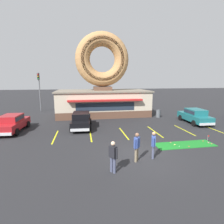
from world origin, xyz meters
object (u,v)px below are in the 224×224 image
golf_ball (179,146)px  pedestrian_blue_sweater_man (113,155)px  putting_flag_pin (208,137)px  pedestrian_leather_jacket_man (137,146)px  car_black (81,119)px  car_teal (195,115)px  car_red (12,123)px  trash_bin (158,113)px  pedestrian_hooded_kid (153,144)px  traffic_light_pole (39,87)px

golf_ball → pedestrian_blue_sweater_man: (-5.35, -2.64, 0.90)m
putting_flag_pin → pedestrian_leather_jacket_man: (-6.41, -2.07, 0.54)m
car_black → car_teal: bearing=-0.5°
car_black → car_teal: same height
car_black → car_red: bearing=-178.4°
putting_flag_pin → car_black: size_ratio=0.12×
car_red → pedestrian_leather_jacket_man: (9.58, -7.79, 0.11)m
car_teal → putting_flag_pin: bearing=-116.2°
car_red → trash_bin: (16.12, 3.60, -0.37)m
putting_flag_pin → pedestrian_hooded_kid: size_ratio=0.33×
car_black → traffic_light_pole: size_ratio=0.80×
pedestrian_blue_sweater_man → golf_ball: bearing=26.3°
trash_bin → car_teal: bearing=-52.4°
traffic_light_pole → car_red: bearing=-91.3°
golf_ball → car_teal: bearing=48.6°
putting_flag_pin → car_black: car_black is taller
golf_ball → pedestrian_blue_sweater_man: pedestrian_blue_sweater_man is taller
pedestrian_leather_jacket_man → car_red: bearing=140.9°
pedestrian_blue_sweater_man → pedestrian_leather_jacket_man: bearing=32.5°
pedestrian_leather_jacket_man → traffic_light_pole: bearing=116.8°
car_teal → pedestrian_hooded_kid: 11.14m
trash_bin → putting_flag_pin: bearing=-90.8°
putting_flag_pin → pedestrian_blue_sweater_man: 8.61m
trash_bin → pedestrian_hooded_kid: bearing=-115.8°
pedestrian_blue_sweater_man → car_teal: bearing=39.3°
car_black → trash_bin: size_ratio=4.77×
car_black → pedestrian_leather_jacket_man: 8.60m
golf_ball → car_teal: (5.51, 6.24, 0.82)m
pedestrian_hooded_kid → traffic_light_pole: bearing=119.9°
golf_ball → pedestrian_blue_sweater_man: 6.04m
car_black → pedestrian_blue_sweater_man: pedestrian_blue_sweater_man is taller
putting_flag_pin → car_red: car_red is taller
golf_ball → pedestrian_blue_sweater_man: bearing=-153.7°
pedestrian_blue_sweater_man → traffic_light_pole: bearing=111.6°
golf_ball → trash_bin: 10.17m
car_black → traffic_light_pole: 12.47m
putting_flag_pin → pedestrian_hooded_kid: bearing=-160.8°
putting_flag_pin → car_teal: (2.84, 5.79, 0.43)m
car_teal → trash_bin: bearing=127.6°
car_black → pedestrian_hooded_kid: pedestrian_hooded_kid is taller
putting_flag_pin → pedestrian_blue_sweater_man: (-8.02, -3.10, 0.51)m
car_red → trash_bin: bearing=12.6°
car_black → traffic_light_pole: (-6.10, 10.50, 2.84)m
car_red → pedestrian_blue_sweater_man: size_ratio=2.72×
car_black → pedestrian_hooded_kid: size_ratio=2.76×
car_black → trash_bin: bearing=19.3°
car_teal → traffic_light_pole: bearing=150.3°
golf_ball → car_black: bearing=137.7°
pedestrian_hooded_kid → car_black: bearing=119.5°
car_teal → pedestrian_blue_sweater_man: (-10.86, -8.89, 0.08)m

